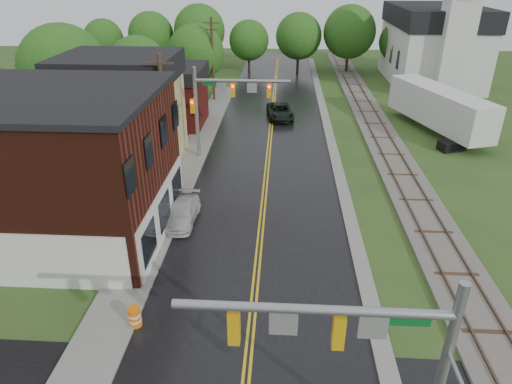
# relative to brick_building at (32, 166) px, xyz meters

# --- Properties ---
(main_road) EXTENTS (10.00, 90.00, 0.02)m
(main_road) POSITION_rel_brick_building_xyz_m (12.48, 15.00, -4.15)
(main_road) COLOR black
(main_road) RESTS_ON ground
(curb_right) EXTENTS (0.80, 70.00, 0.12)m
(curb_right) POSITION_rel_brick_building_xyz_m (17.88, 20.00, -4.15)
(curb_right) COLOR gray
(curb_right) RESTS_ON ground
(sidewalk_left) EXTENTS (2.40, 50.00, 0.12)m
(sidewalk_left) POSITION_rel_brick_building_xyz_m (6.28, 10.00, -4.15)
(sidewalk_left) COLOR gray
(sidewalk_left) RESTS_ON ground
(brick_building) EXTENTS (14.30, 10.30, 8.30)m
(brick_building) POSITION_rel_brick_building_xyz_m (0.00, 0.00, 0.00)
(brick_building) COLOR #40160D
(brick_building) RESTS_ON ground
(yellow_house) EXTENTS (8.00, 7.00, 6.40)m
(yellow_house) POSITION_rel_brick_building_xyz_m (1.48, 11.00, -0.95)
(yellow_house) COLOR tan
(yellow_house) RESTS_ON ground
(darkred_building) EXTENTS (7.00, 6.00, 4.40)m
(darkred_building) POSITION_rel_brick_building_xyz_m (2.48, 20.00, -1.95)
(darkred_building) COLOR #3F0F0C
(darkred_building) RESTS_ON ground
(church) EXTENTS (10.40, 18.40, 20.00)m
(church) POSITION_rel_brick_building_xyz_m (32.48, 38.74, 1.68)
(church) COLOR silver
(church) RESTS_ON ground
(railroad) EXTENTS (3.20, 80.00, 0.30)m
(railroad) POSITION_rel_brick_building_xyz_m (22.48, 20.00, -4.05)
(railroad) COLOR #59544C
(railroad) RESTS_ON ground
(traffic_signal_near) EXTENTS (7.34, 0.30, 7.20)m
(traffic_signal_near) POSITION_rel_brick_building_xyz_m (15.96, -13.00, 0.82)
(traffic_signal_near) COLOR gray
(traffic_signal_near) RESTS_ON ground
(traffic_signal_far) EXTENTS (7.34, 0.43, 7.20)m
(traffic_signal_far) POSITION_rel_brick_building_xyz_m (9.01, 12.00, 0.82)
(traffic_signal_far) COLOR gray
(traffic_signal_far) RESTS_ON ground
(utility_pole_b) EXTENTS (1.80, 0.28, 9.00)m
(utility_pole_b) POSITION_rel_brick_building_xyz_m (5.68, 7.00, 0.57)
(utility_pole_b) COLOR #382616
(utility_pole_b) RESTS_ON ground
(utility_pole_c) EXTENTS (1.80, 0.28, 9.00)m
(utility_pole_c) POSITION_rel_brick_building_xyz_m (5.68, 29.00, 0.57)
(utility_pole_c) COLOR #382616
(utility_pole_c) RESTS_ON ground
(tree_left_b) EXTENTS (7.60, 7.60, 9.69)m
(tree_left_b) POSITION_rel_brick_building_xyz_m (-5.36, 16.90, 1.57)
(tree_left_b) COLOR black
(tree_left_b) RESTS_ON ground
(tree_left_c) EXTENTS (6.00, 6.00, 7.65)m
(tree_left_c) POSITION_rel_brick_building_xyz_m (-1.36, 24.90, 0.36)
(tree_left_c) COLOR black
(tree_left_c) RESTS_ON ground
(tree_left_e) EXTENTS (6.40, 6.40, 8.16)m
(tree_left_e) POSITION_rel_brick_building_xyz_m (3.64, 30.90, 0.66)
(tree_left_e) COLOR black
(tree_left_e) RESTS_ON ground
(suv_dark) EXTENTS (3.01, 5.40, 1.43)m
(suv_dark) POSITION_rel_brick_building_xyz_m (13.28, 22.68, -3.44)
(suv_dark) COLOR black
(suv_dark) RESTS_ON ground
(pickup_white) EXTENTS (1.82, 4.24, 1.22)m
(pickup_white) POSITION_rel_brick_building_xyz_m (7.68, 1.61, -3.54)
(pickup_white) COLOR silver
(pickup_white) RESTS_ON ground
(semi_trailer) EXTENTS (6.62, 12.92, 3.98)m
(semi_trailer) POSITION_rel_brick_building_xyz_m (27.77, 19.38, -1.80)
(semi_trailer) COLOR black
(semi_trailer) RESTS_ON ground
(construction_barrel) EXTENTS (0.63, 0.63, 0.95)m
(construction_barrel) POSITION_rel_brick_building_xyz_m (7.48, -7.34, -3.67)
(construction_barrel) COLOR orange
(construction_barrel) RESTS_ON ground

